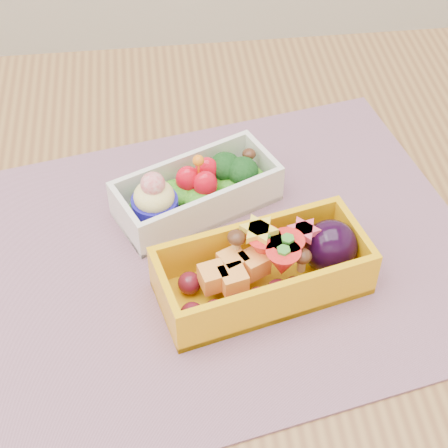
{
  "coord_description": "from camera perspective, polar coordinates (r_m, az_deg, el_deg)",
  "views": [
    {
      "loc": [
        0.0,
        -0.43,
        1.27
      ],
      "look_at": [
        0.06,
        0.03,
        0.79
      ],
      "focal_mm": 58.12,
      "sensor_mm": 36.0,
      "label": 1
    }
  ],
  "objects": [
    {
      "name": "table",
      "position": [
        0.75,
        -4.1,
        -9.39
      ],
      "size": [
        1.2,
        0.8,
        0.75
      ],
      "color": "brown",
      "rests_on": "ground"
    },
    {
      "name": "bento_yellow",
      "position": [
        0.64,
        3.43,
        -3.5
      ],
      "size": [
        0.2,
        0.12,
        0.06
      ],
      "rotation": [
        0.0,
        0.0,
        0.24
      ],
      "color": "#E9A50B",
      "rests_on": "placemat"
    },
    {
      "name": "placemat",
      "position": [
        0.69,
        -0.57,
        -2.59
      ],
      "size": [
        0.55,
        0.46,
        0.0
      ],
      "primitive_type": "cube",
      "rotation": [
        0.0,
        0.0,
        0.2
      ],
      "color": "gray",
      "rests_on": "table"
    },
    {
      "name": "bento_white",
      "position": [
        0.72,
        -2.2,
        2.61
      ],
      "size": [
        0.18,
        0.13,
        0.07
      ],
      "rotation": [
        0.0,
        0.0,
        0.42
      ],
      "color": "silver",
      "rests_on": "placemat"
    }
  ]
}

